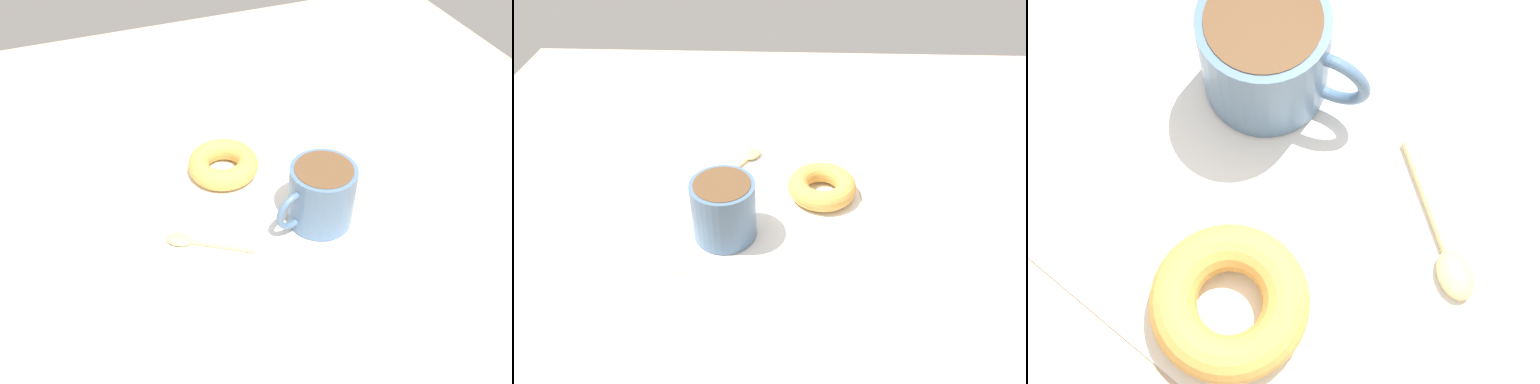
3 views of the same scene
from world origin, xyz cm
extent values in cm
cube|color=tan|center=(0.00, 0.00, -1.00)|extent=(120.00, 120.00, 2.00)
cube|color=white|center=(2.43, 0.86, 0.15)|extent=(29.35, 29.35, 0.30)
cylinder|color=slate|center=(-4.63, 6.97, 4.69)|extent=(8.95, 8.95, 8.78)
cylinder|color=brown|center=(-4.63, 6.97, 8.88)|extent=(7.75, 7.75, 0.60)
torus|color=slate|center=(0.11, 8.44, 4.69)|extent=(5.82, 2.59, 5.82)
torus|color=gold|center=(4.66, -7.12, 1.89)|extent=(10.60, 10.60, 3.18)
ellipsoid|color=#D8B772|center=(14.67, 4.39, 0.75)|extent=(4.32, 3.94, 0.90)
cylinder|color=#D8B772|center=(9.98, 7.33, 0.58)|extent=(8.11, 5.36, 0.56)
camera|label=1|loc=(23.56, 56.58, 55.97)|focal=40.00mm
camera|label=2|loc=(-56.35, -1.45, 49.51)|focal=35.00mm
camera|label=3|loc=(14.43, -12.90, 57.06)|focal=60.00mm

